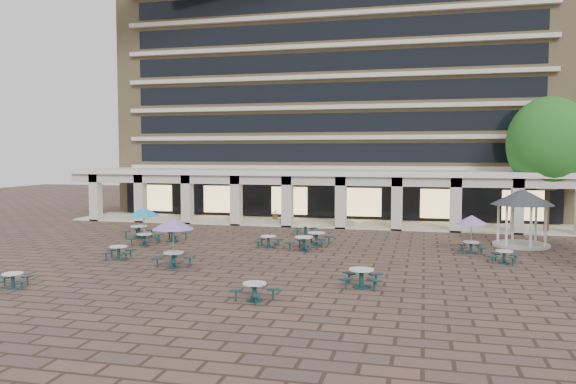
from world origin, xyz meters
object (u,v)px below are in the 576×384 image
at_px(gazebo, 522,203).
at_px(planter_left, 276,218).
at_px(picnic_table_0, 13,279).
at_px(picnic_table_1, 119,251).
at_px(planter_right, 343,222).
at_px(picnic_table_2, 255,290).

relative_size(gazebo, planter_left, 2.53).
bearing_deg(picnic_table_0, picnic_table_1, 57.75).
bearing_deg(picnic_table_1, gazebo, 8.83).
relative_size(picnic_table_0, planter_right, 1.18).
distance_m(gazebo, planter_left, 18.54).
xyz_separation_m(picnic_table_1, picnic_table_2, (9.76, -6.52, -0.00)).
relative_size(picnic_table_2, planter_right, 1.29).
bearing_deg(picnic_table_0, planter_left, 51.55).
xyz_separation_m(picnic_table_0, picnic_table_1, (0.93, 6.99, 0.04)).
bearing_deg(planter_right, picnic_table_2, -90.82).
xyz_separation_m(gazebo, planter_right, (-11.97, 6.04, -2.20)).
bearing_deg(picnic_table_2, picnic_table_1, 169.49).
xyz_separation_m(picnic_table_1, gazebo, (22.05, 9.77, 2.23)).
xyz_separation_m(gazebo, planter_left, (-17.40, 6.04, -2.10)).
height_order(picnic_table_0, picnic_table_1, picnic_table_1).
height_order(picnic_table_1, planter_left, planter_left).
bearing_deg(gazebo, planter_left, 160.87).
relative_size(picnic_table_0, picnic_table_1, 0.95).
relative_size(planter_left, planter_right, 1.00).
xyz_separation_m(picnic_table_1, planter_right, (10.08, 15.81, 0.04)).
bearing_deg(planter_left, planter_right, 0.00).
bearing_deg(picnic_table_0, planter_right, 39.52).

